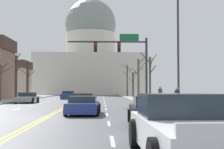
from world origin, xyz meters
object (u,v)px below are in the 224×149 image
signal_gantry (124,54)px  bicycle_parked (178,107)px  pedestrian_00 (177,98)px  pickup_truck_near_03 (184,130)px  street_lamp_right (175,38)px  pedestrian_01 (160,95)px  sedan_near_02 (152,111)px  sedan_oncoming_00 (27,98)px  sedan_oncoming_01 (68,95)px  sedan_near_01 (83,105)px  sedan_near_00 (83,101)px

signal_gantry → bicycle_parked: 12.82m
pedestrian_00 → pickup_truck_near_03: bearing=-102.3°
street_lamp_right → pedestrian_01: bearing=89.3°
sedan_near_02 → bicycle_parked: sedan_near_02 is taller
sedan_oncoming_00 → pedestrian_00: size_ratio=2.65×
sedan_near_02 → pedestrian_01: 12.83m
street_lamp_right → sedan_oncoming_01: bearing=108.7°
signal_gantry → bicycle_parked: (2.59, -11.70, -4.57)m
signal_gantry → pedestrian_01: 7.06m
sedan_near_01 → pickup_truck_near_03: (3.10, -13.37, 0.13)m
street_lamp_right → bicycle_parked: bearing=-87.4°
street_lamp_right → pedestrian_01: size_ratio=4.93×
signal_gantry → pickup_truck_near_03: size_ratio=1.38×
street_lamp_right → sedan_near_01: street_lamp_right is taller
pickup_truck_near_03 → pedestrian_01: size_ratio=3.40×
sedan_oncoming_01 → bicycle_parked: sedan_oncoming_01 is taller
sedan_oncoming_01 → sedan_near_01: bearing=-82.4°
sedan_near_02 → sedan_oncoming_00: (-10.72, 22.97, -0.06)m
pedestrian_00 → pedestrian_01: pedestrian_01 is taller
sedan_near_00 → sedan_oncoming_00: (-6.86, 9.24, -0.02)m
sedan_near_01 → sedan_near_02: bearing=-61.3°
signal_gantry → sedan_near_01: (-3.41, -11.48, -4.49)m
pickup_truck_near_03 → sedan_near_00: bearing=99.6°
sedan_oncoming_01 → pedestrian_00: bearing=-71.7°
signal_gantry → sedan_near_01: 12.79m
sedan_near_00 → bicycle_parked: size_ratio=2.42×
street_lamp_right → sedan_near_01: size_ratio=1.75×
sedan_near_01 → sedan_oncoming_00: (-7.29, 16.70, -0.01)m
sedan_near_02 → bicycle_parked: 6.58m
street_lamp_right → sedan_near_01: (-5.97, -0.44, -4.42)m
pedestrian_01 → bicycle_parked: (-0.04, -6.50, -0.59)m
pickup_truck_near_03 → sedan_oncoming_00: bearing=109.1°
signal_gantry → sedan_near_02: size_ratio=1.74×
sedan_oncoming_01 → pedestrian_01: (10.01, -23.52, 0.48)m
street_lamp_right → bicycle_parked: 4.55m
sedan_near_00 → sedan_near_02: (3.86, -13.73, 0.04)m
pickup_truck_near_03 → sedan_oncoming_01: 43.75m
bicycle_parked → sedan_near_00: bearing=130.0°
sedan_near_01 → pickup_truck_near_03: pickup_truck_near_03 is taller
pickup_truck_near_03 → sedan_oncoming_00: 31.82m
signal_gantry → sedan_oncoming_00: 12.73m
signal_gantry → sedan_near_02: 18.30m
sedan_oncoming_00 → pedestrian_01: size_ratio=2.55×
street_lamp_right → sedan_near_00: street_lamp_right is taller
sedan_near_00 → sedan_oncoming_00: 11.51m
pedestrian_01 → street_lamp_right: bearing=-90.7°
sedan_near_02 → sedan_oncoming_00: size_ratio=1.06×
pedestrian_00 → bicycle_parked: 0.55m
sedan_near_02 → sedan_oncoming_01: 36.82m
sedan_near_00 → signal_gantry: bearing=46.3°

